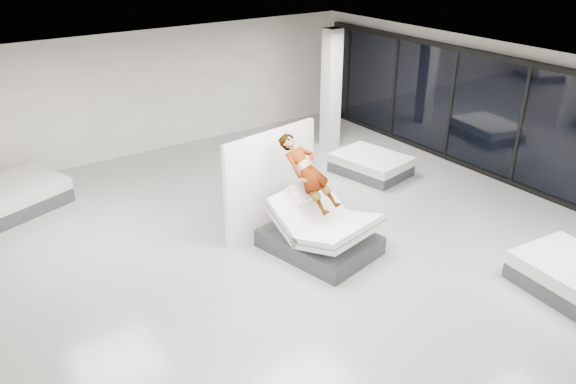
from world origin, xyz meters
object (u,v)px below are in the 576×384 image
(person, at_px, (308,186))
(flat_bed_left_far, at_px, (10,197))
(divider_panel, at_px, (271,181))
(column, at_px, (331,89))
(flat_bed_right_far, at_px, (371,164))
(hero_bed, at_px, (320,232))
(remote, at_px, (330,197))

(person, relative_size, flat_bed_left_far, 0.66)
(divider_panel, xyz_separation_m, column, (3.92, 3.02, 0.57))
(flat_bed_right_far, height_order, column, column)
(person, bearing_deg, column, 34.86)
(hero_bed, xyz_separation_m, divider_panel, (-0.27, 1.26, 0.65))
(flat_bed_right_far, xyz_separation_m, column, (0.38, 2.11, 1.36))
(divider_panel, relative_size, column, 0.71)
(person, height_order, column, column)
(hero_bed, bearing_deg, divider_panel, 102.00)
(flat_bed_right_far, xyz_separation_m, flat_bed_left_far, (-7.71, 2.98, 0.05))
(hero_bed, bearing_deg, remote, 4.43)
(hero_bed, xyz_separation_m, remote, (0.22, 0.02, 0.66))
(person, relative_size, divider_panel, 0.72)
(divider_panel, bearing_deg, hero_bed, -87.20)
(divider_panel, height_order, flat_bed_right_far, divider_panel)
(hero_bed, bearing_deg, flat_bed_right_far, 33.62)
(hero_bed, height_order, flat_bed_right_far, hero_bed)
(remote, distance_m, flat_bed_right_far, 3.82)
(hero_bed, relative_size, person, 1.38)
(flat_bed_left_far, bearing_deg, flat_bed_right_far, -21.14)
(flat_bed_right_far, relative_size, column, 0.60)
(person, height_order, flat_bed_left_far, person)
(remote, xyz_separation_m, flat_bed_left_far, (-4.66, 5.14, -0.77))
(hero_bed, height_order, divider_panel, divider_panel)
(remote, xyz_separation_m, flat_bed_right_far, (3.05, 2.15, -0.82))
(person, bearing_deg, flat_bed_left_far, 120.10)
(remote, relative_size, divider_panel, 0.06)
(remote, bearing_deg, flat_bed_left_far, 120.22)
(divider_panel, bearing_deg, flat_bed_right_far, 5.25)
(flat_bed_left_far, distance_m, column, 8.24)
(person, distance_m, flat_bed_right_far, 3.95)
(column, bearing_deg, person, -133.13)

